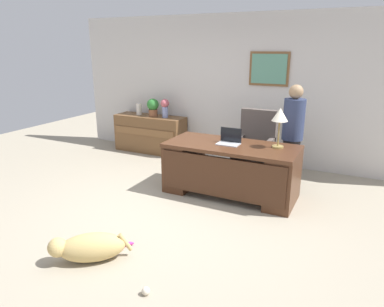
{
  "coord_description": "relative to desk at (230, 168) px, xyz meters",
  "views": [
    {
      "loc": [
        2.14,
        -3.72,
        2.13
      ],
      "look_at": [
        0.14,
        0.3,
        0.75
      ],
      "focal_mm": 32.83,
      "sensor_mm": 36.0,
      "label": 1
    }
  ],
  "objects": [
    {
      "name": "dog_lying",
      "position": [
        -0.7,
        -2.23,
        -0.27
      ],
      "size": [
        0.72,
        0.65,
        0.3
      ],
      "color": "tan",
      "rests_on": "ground_plane"
    },
    {
      "name": "dog_toy_ball",
      "position": [
        0.12,
        -2.41,
        -0.38
      ],
      "size": [
        0.08,
        0.08,
        0.08
      ],
      "primitive_type": "sphere",
      "color": "beige",
      "rests_on": "ground_plane"
    },
    {
      "name": "person_standing",
      "position": [
        0.72,
        0.75,
        0.4
      ],
      "size": [
        0.32,
        0.32,
        1.59
      ],
      "color": "#262323",
      "rests_on": "ground_plane"
    },
    {
      "name": "credenza",
      "position": [
        -2.29,
        1.39,
        -0.04
      ],
      "size": [
        1.49,
        0.5,
        0.76
      ],
      "color": "brown",
      "rests_on": "ground_plane"
    },
    {
      "name": "armchair",
      "position": [
        0.09,
        0.92,
        0.08
      ],
      "size": [
        0.6,
        0.59,
        1.12
      ],
      "color": "#564C47",
      "rests_on": "ground_plane"
    },
    {
      "name": "laptop",
      "position": [
        -0.04,
        0.06,
        0.41
      ],
      "size": [
        0.32,
        0.22,
        0.22
      ],
      "color": "#B2B5BA",
      "rests_on": "desk"
    },
    {
      "name": "potted_plant",
      "position": [
        -2.2,
        1.39,
        0.53
      ],
      "size": [
        0.24,
        0.24,
        0.36
      ],
      "color": "brown",
      "rests_on": "credenza"
    },
    {
      "name": "dog_toy_bone",
      "position": [
        -0.53,
        -1.85,
        -0.4
      ],
      "size": [
        0.17,
        0.17,
        0.05
      ],
      "primitive_type": "ellipsoid",
      "rotation": [
        0.0,
        0.0,
        0.74
      ],
      "color": "#D8338C",
      "rests_on": "ground_plane"
    },
    {
      "name": "vase_empty",
      "position": [
        -2.55,
        1.39,
        0.45
      ],
      "size": [
        0.11,
        0.11,
        0.24
      ],
      "primitive_type": "cylinder",
      "color": "silver",
      "rests_on": "credenza"
    },
    {
      "name": "desk",
      "position": [
        0.0,
        0.0,
        0.0
      ],
      "size": [
        1.9,
        0.86,
        0.77
      ],
      "color": "#4C2B19",
      "rests_on": "ground_plane"
    },
    {
      "name": "ground_plane",
      "position": [
        -0.48,
        -0.86,
        -0.42
      ],
      "size": [
        12.0,
        12.0,
        0.0
      ],
      "primitive_type": "plane",
      "color": "#9E937F"
    },
    {
      "name": "desk_lamp",
      "position": [
        0.63,
        0.17,
        0.78
      ],
      "size": [
        0.22,
        0.22,
        0.56
      ],
      "color": "#9E8447",
      "rests_on": "desk"
    },
    {
      "name": "back_wall",
      "position": [
        -0.48,
        1.74,
        0.93
      ],
      "size": [
        7.0,
        0.16,
        2.7
      ],
      "color": "silver",
      "rests_on": "ground_plane"
    },
    {
      "name": "vase_with_flowers",
      "position": [
        -1.92,
        1.39,
        0.55
      ],
      "size": [
        0.17,
        0.17,
        0.37
      ],
      "color": "#8594CC",
      "rests_on": "credenza"
    }
  ]
}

